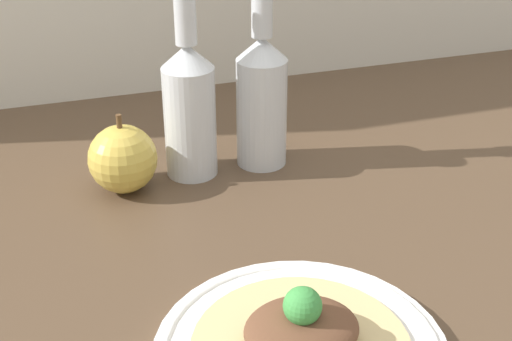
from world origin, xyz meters
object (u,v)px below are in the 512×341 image
object	(u,v)px
cider_bottle_left	(189,103)
cider_bottle_right	(260,95)
apple	(123,159)
plated_food	(301,333)

from	to	relation	value
cider_bottle_left	cider_bottle_right	xyz separation A→B (cm)	(9.39, 0.00, 0.00)
cider_bottle_right	apple	bearing A→B (deg)	-174.34
cider_bottle_left	apple	size ratio (longest dim) A/B	2.56
cider_bottle_right	plated_food	bearing A→B (deg)	-103.08
plated_food	cider_bottle_left	xyz separation A→B (cm)	(-0.73, 37.27, 6.84)
cider_bottle_left	cider_bottle_right	size ratio (longest dim) A/B	1.00
apple	cider_bottle_right	bearing A→B (deg)	5.66
plated_food	cider_bottle_right	world-z (taller)	cider_bottle_right
apple	cider_bottle_left	bearing A→B (deg)	11.36
cider_bottle_left	apple	bearing A→B (deg)	-168.64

